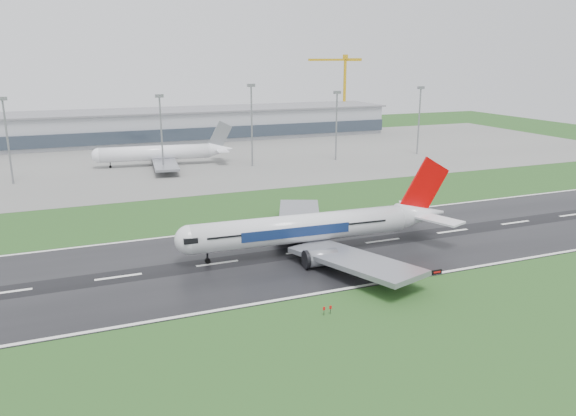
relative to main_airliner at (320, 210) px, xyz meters
name	(u,v)px	position (x,y,z in m)	size (l,w,h in m)	color
ground	(305,252)	(-3.33, 0.50, -9.49)	(520.00, 520.00, 0.00)	#1E4519
runway	(305,252)	(-3.33, 0.50, -9.44)	(400.00, 45.00, 0.10)	black
apron	(187,159)	(-3.33, 125.50, -9.45)	(400.00, 130.00, 0.08)	slate
terminal	(162,126)	(-3.33, 185.50, -1.99)	(240.00, 36.00, 15.00)	#93969E
main_airliner	(320,210)	(0.00, 0.00, 0.00)	(63.61, 60.58, 18.78)	silver
parked_airliner	(161,145)	(-15.41, 115.57, -1.21)	(55.95, 52.10, 16.40)	white
tower_crane	(345,92)	(109.96, 200.50, 12.23)	(43.94, 2.40, 43.44)	gold
runway_sign	(437,272)	(15.61, -21.70, -8.97)	(2.30, 0.26, 1.04)	black
floodmast_1	(8,143)	(-68.36, 100.50, 4.57)	(0.64, 0.64, 28.12)	gray
floodmast_2	(162,136)	(-17.37, 100.50, 4.39)	(0.64, 0.64, 27.75)	gray
floodmast_3	(252,127)	(17.56, 100.50, 5.95)	(0.64, 0.64, 30.87)	gray
floodmast_4	(336,128)	(54.40, 100.50, 4.22)	(0.64, 0.64, 27.41)	gray
floodmast_5	(419,122)	(94.95, 100.50, 4.76)	(0.64, 0.64, 28.51)	gray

